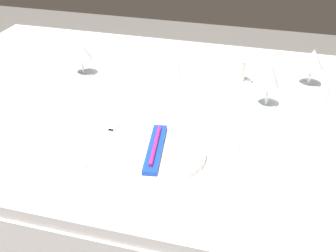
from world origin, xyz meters
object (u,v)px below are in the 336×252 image
dinner_knife (218,164)px  spoon_dessert (243,158)px  fork_outer (102,142)px  coffee_cup_left (234,70)px  spoon_soup (231,160)px  wine_glass_centre (313,61)px  wine_glass_right (81,52)px  napkin_folded (175,67)px  dinner_plate (155,153)px  wine_glass_left (269,76)px  toothbrush_package (155,148)px

dinner_knife → spoon_dessert: bearing=35.2°
fork_outer → coffee_cup_left: coffee_cup_left is taller
dinner_knife → spoon_soup: (0.03, 0.03, 0.00)m
wine_glass_centre → wine_glass_right: 0.78m
fork_outer → wine_glass_right: (-0.23, 0.38, 0.08)m
spoon_dessert → napkin_folded: size_ratio=1.42×
dinner_knife → wine_glass_centre: wine_glass_centre is taller
dinner_plate → wine_glass_left: 0.44m
wine_glass_left → wine_glass_right: size_ratio=1.19×
napkin_folded → wine_glass_right: bearing=177.6°
spoon_dessert → wine_glass_right: 0.71m
dinner_plate → toothbrush_package: (0.00, 0.00, 0.02)m
wine_glass_left → coffee_cup_left: bearing=130.1°
dinner_plate → dinner_knife: (0.16, 0.01, -0.01)m
fork_outer → dinner_plate: bearing=-8.0°
spoon_soup → toothbrush_package: bearing=-170.0°
wine_glass_centre → dinner_knife: bearing=-112.6°
fork_outer → coffee_cup_left: size_ratio=2.05×
spoon_dessert → napkin_folded: bearing=128.4°
dinner_knife → napkin_folded: 0.44m
dinner_plate → spoon_soup: 0.19m
dinner_knife → wine_glass_right: size_ratio=1.79×
toothbrush_package → napkin_folded: (-0.05, 0.39, 0.05)m
spoon_soup → wine_glass_centre: (0.19, 0.50, 0.09)m
fork_outer → spoon_dessert: (0.38, 0.03, -0.00)m
coffee_cup_left → wine_glass_centre: (0.25, 0.04, 0.04)m
dinner_plate → spoon_dessert: bearing=12.8°
toothbrush_package → fork_outer: bearing=172.0°
dinner_knife → wine_glass_centre: 0.57m
dinner_plate → napkin_folded: napkin_folded is taller
spoon_soup → napkin_folded: napkin_folded is taller
wine_glass_left → wine_glass_right: bearing=174.6°
coffee_cup_left → wine_glass_right: 0.53m
wine_glass_centre → napkin_folded: size_ratio=0.87×
spoon_soup → coffee_cup_left: 0.46m
spoon_dessert → wine_glass_centre: 0.51m
dinner_plate → spoon_dessert: (0.22, 0.05, -0.01)m
toothbrush_package → spoon_soup: bearing=10.0°
toothbrush_package → coffee_cup_left: (0.13, 0.49, 0.02)m
wine_glass_right → napkin_folded: (0.34, -0.01, -0.01)m
spoon_soup → wine_glass_left: bearing=79.2°
wine_glass_left → spoon_dessert: bearing=-96.1°
dinner_knife → napkin_folded: napkin_folded is taller
toothbrush_package → fork_outer: 0.16m
wine_glass_right → napkin_folded: napkin_folded is taller
spoon_dessert → wine_glass_left: 0.31m
napkin_folded → dinner_plate: bearing=-82.6°
toothbrush_package → coffee_cup_left: bearing=75.0°
wine_glass_centre → fork_outer: bearing=-136.4°
dinner_knife → spoon_dessert: spoon_dessert is taller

